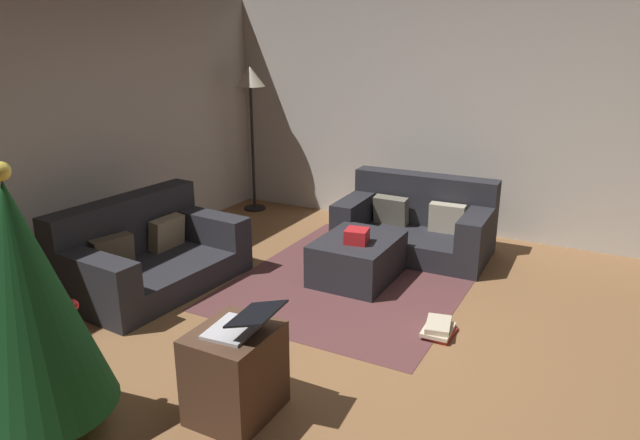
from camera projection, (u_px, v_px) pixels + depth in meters
The scene contains 14 objects.
ground_plane at pixel (361, 359), 4.09m from camera, with size 6.40×6.40×0.00m, color brown.
rear_partition at pixel (39, 140), 5.10m from camera, with size 6.40×0.12×2.60m, color beige.
corner_partition at pixel (481, 119), 6.33m from camera, with size 0.12×6.40×2.60m, color beige.
couch_left at pixel (146, 254), 5.24m from camera, with size 1.64×1.07×0.78m.
couch_right at pixel (417, 224), 6.06m from camera, with size 0.94×1.55×0.77m.
ottoman at pixel (358, 259), 5.38m from camera, with size 0.86×0.67×0.39m, color #26262B.
gift_box at pixel (357, 236), 5.20m from camera, with size 0.20×0.20×0.13m, color red.
tv_remote at pixel (361, 232), 5.48m from camera, with size 0.05×0.16×0.02m, color black.
christmas_tree at pixel (23, 300), 3.06m from camera, with size 0.86×0.86×1.60m.
side_table at pixel (235, 373), 3.43m from camera, with size 0.52×0.44×0.56m, color #4C3323.
laptop at pixel (242, 324), 3.30m from camera, with size 0.36×0.44×0.18m.
book_stack at pixel (439, 329), 4.41m from camera, with size 0.32×0.24×0.10m.
corner_lamp at pixel (251, 88), 7.10m from camera, with size 0.36×0.36×1.81m.
area_rug at pixel (357, 278), 5.44m from camera, with size 2.60×2.00×0.01m, color brown.
Camera 1 is at (-3.30, -1.43, 2.20)m, focal length 32.48 mm.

